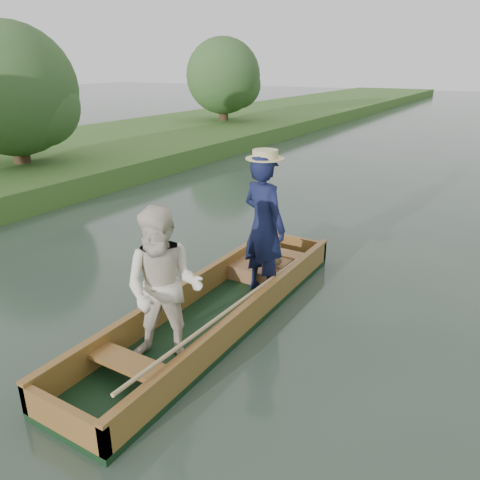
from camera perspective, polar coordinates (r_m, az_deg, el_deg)
The scene contains 3 objects.
ground at distance 6.32m, azimuth -2.85°, elevation -9.75°, with size 120.00×120.00×0.00m, color #283D30.
trees_far at distance 12.63m, azimuth 20.89°, elevation 15.93°, with size 23.02×16.78×4.37m.
punt at distance 5.89m, azimuth -2.71°, elevation -4.17°, with size 1.19×5.00×2.13m.
Camera 1 is at (3.07, -4.50, 3.21)m, focal length 35.00 mm.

